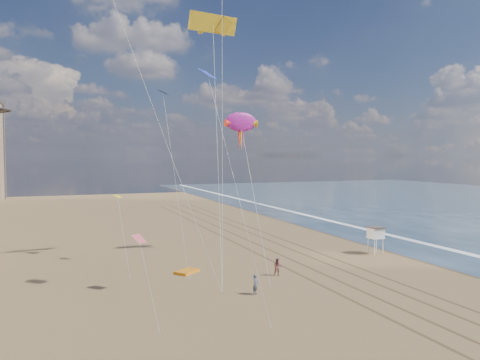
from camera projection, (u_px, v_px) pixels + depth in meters
The scene contains 10 objects.
ground at pixel (466, 347), 29.78m from camera, with size 260.00×260.00×0.00m, color brown.
wet_sand at pixel (351, 233), 73.89m from camera, with size 260.00×260.00×0.00m, color #42301E.
foam at pixel (373, 231), 75.41m from camera, with size 260.00×260.00×0.00m, color white.
tracks at pixel (287, 253), 58.62m from camera, with size 7.68×120.00×0.01m.
lifeguard_stand at pixel (376, 233), 57.82m from camera, with size 1.87×1.87×3.38m.
grounded_kite at pixel (187, 271), 48.58m from camera, with size 2.50×1.59×0.28m, color orange.
show_kite at pixel (241, 122), 58.32m from camera, with size 4.29×8.26×22.13m.
kite_flyer_a at pixel (255, 284), 40.99m from camera, with size 0.66×0.43×1.80m, color #515468.
kite_flyer_b at pixel (278, 267), 47.35m from camera, with size 0.88×0.68×1.80m, color #8F494B.
small_kites at pixel (165, 135), 45.75m from camera, with size 7.60×17.24×15.38m.
Camera 1 is at (-24.05, -21.95, 12.20)m, focal length 35.00 mm.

